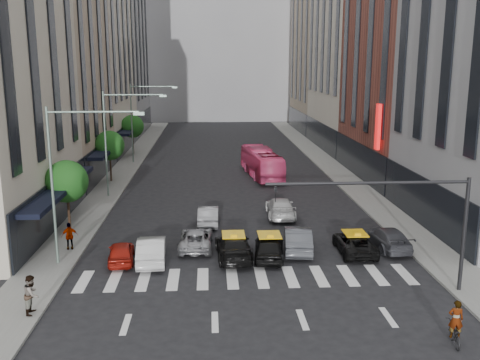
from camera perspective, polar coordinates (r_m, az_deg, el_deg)
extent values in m
plane|color=black|center=(28.29, 1.36, -11.55)|extent=(160.00, 160.00, 0.00)
cube|color=slate|center=(57.68, -12.59, 0.69)|extent=(3.00, 96.00, 0.15)
cube|color=slate|center=(58.54, 10.23, 0.97)|extent=(3.00, 96.00, 0.15)
cube|color=tan|center=(55.78, -19.22, 12.26)|extent=(8.00, 16.00, 24.00)
cube|color=beige|center=(73.57, -15.66, 17.05)|extent=(8.00, 20.00, 36.00)
cube|color=gray|center=(92.04, -13.02, 14.29)|extent=(8.00, 18.00, 30.00)
cube|color=brown|center=(56.16, 17.10, 13.42)|extent=(8.00, 18.00, 26.00)
cube|color=tan|center=(92.80, 8.84, 13.82)|extent=(8.00, 18.00, 28.00)
cube|color=gray|center=(110.98, -2.30, 15.76)|extent=(30.00, 10.00, 36.00)
cylinder|color=black|center=(38.31, -17.82, -2.97)|extent=(0.18, 0.18, 3.15)
sphere|color=#144616|center=(37.86, -18.01, -0.14)|extent=(2.88, 2.88, 2.88)
cylinder|color=black|center=(53.55, -13.65, 1.55)|extent=(0.18, 0.18, 3.15)
sphere|color=#144616|center=(53.23, -13.76, 3.60)|extent=(2.88, 2.88, 2.88)
cylinder|color=black|center=(69.14, -11.34, 4.05)|extent=(0.18, 0.18, 3.15)
sphere|color=#144616|center=(68.89, -11.41, 5.64)|extent=(2.88, 2.88, 2.88)
cylinder|color=gray|center=(31.79, -19.39, -0.72)|extent=(0.16, 0.16, 9.00)
cylinder|color=gray|center=(30.55, -15.42, 7.02)|extent=(5.00, 0.12, 0.12)
cube|color=gray|center=(30.14, -10.72, 6.99)|extent=(0.60, 0.25, 0.18)
cylinder|color=gray|center=(47.11, -14.14, 3.69)|extent=(0.16, 0.16, 9.00)
cylinder|color=gray|center=(46.28, -11.34, 8.90)|extent=(5.00, 0.12, 0.12)
cube|color=gray|center=(46.01, -8.22, 8.87)|extent=(0.60, 0.25, 0.18)
cylinder|color=gray|center=(62.77, -11.47, 5.91)|extent=(0.16, 0.16, 9.00)
cylinder|color=gray|center=(62.15, -9.33, 9.81)|extent=(5.00, 0.12, 0.12)
cube|color=gray|center=(61.95, -6.99, 9.78)|extent=(0.60, 0.25, 0.18)
cylinder|color=black|center=(29.08, 22.76, -5.56)|extent=(0.20, 0.20, 6.00)
cylinder|color=black|center=(26.54, 13.53, -0.31)|extent=(10.00, 0.16, 0.16)
imported|color=black|center=(25.72, 3.82, -1.53)|extent=(0.13, 0.16, 0.80)
cube|color=red|center=(48.40, 14.51, 5.50)|extent=(0.30, 0.70, 4.00)
imported|color=maroon|center=(32.38, -12.56, -7.51)|extent=(1.85, 3.77, 1.24)
imported|color=#B9B9B9|center=(32.07, -9.42, -7.32)|extent=(1.87, 4.65, 1.50)
imported|color=#949599|center=(34.04, -4.74, -6.25)|extent=(2.15, 4.50, 1.24)
imported|color=black|center=(32.23, -0.71, -7.09)|extent=(2.29, 5.10, 1.45)
imported|color=black|center=(32.19, 3.13, -7.13)|extent=(2.21, 4.46, 1.46)
imported|color=#3E4146|center=(33.62, 6.18, -6.25)|extent=(2.16, 4.84, 1.54)
imported|color=black|center=(33.83, 12.12, -6.61)|extent=(2.12, 4.51, 1.25)
imported|color=#3B3C42|center=(35.12, 15.46, -5.99)|extent=(2.18, 4.75, 1.35)
imported|color=#949499|center=(38.83, -3.40, -3.76)|extent=(1.54, 4.20, 1.38)
imported|color=#BBBBBB|center=(40.74, 4.32, -2.94)|extent=(2.19, 5.06, 1.45)
imported|color=#E9447C|center=(54.83, 2.32, 1.84)|extent=(3.68, 10.55, 2.88)
imported|color=black|center=(24.84, 21.91, -14.92)|extent=(0.95, 1.83, 0.91)
imported|color=gray|center=(24.29, 22.16, -12.19)|extent=(0.68, 0.52, 1.68)
imported|color=gray|center=(26.87, -21.33, -11.29)|extent=(0.71, 0.90, 1.85)
imported|color=gray|center=(34.78, -17.71, -5.73)|extent=(1.09, 0.72, 1.72)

